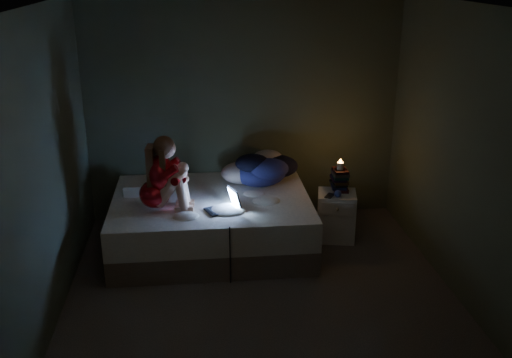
{
  "coord_description": "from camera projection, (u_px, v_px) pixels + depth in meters",
  "views": [
    {
      "loc": [
        -0.53,
        -4.56,
        2.91
      ],
      "look_at": [
        0.05,
        1.0,
        0.8
      ],
      "focal_mm": 40.39,
      "sensor_mm": 36.0,
      "label": 1
    }
  ],
  "objects": [
    {
      "name": "floor",
      "position": [
        262.0,
        299.0,
        5.33
      ],
      "size": [
        3.6,
        3.8,
        0.02
      ],
      "primitive_type": "cube",
      "color": "#2E2825",
      "rests_on": "ground"
    },
    {
      "name": "candle",
      "position": [
        340.0,
        166.0,
        6.29
      ],
      "size": [
        0.07,
        0.07,
        0.08
      ],
      "primitive_type": "cylinder",
      "color": "beige",
      "rests_on": "book_stack"
    },
    {
      "name": "blue_orb",
      "position": [
        340.0,
        194.0,
        6.17
      ],
      "size": [
        0.08,
        0.08,
        0.08
      ],
      "primitive_type": "sphere",
      "color": "#2F3E8F",
      "rests_on": "nightstand"
    },
    {
      "name": "laptop",
      "position": [
        222.0,
        200.0,
        5.74
      ],
      "size": [
        0.39,
        0.33,
        0.23
      ],
      "primitive_type": null,
      "rotation": [
        0.0,
        0.0,
        0.38
      ],
      "color": "black",
      "rests_on": "bed"
    },
    {
      "name": "bed",
      "position": [
        212.0,
        222.0,
        6.21
      ],
      "size": [
        2.08,
        1.56,
        0.57
      ],
      "primitive_type": null,
      "color": "#B9B6B1",
      "rests_on": "ground"
    },
    {
      "name": "wall_right",
      "position": [
        467.0,
        158.0,
        5.04
      ],
      "size": [
        0.02,
        3.8,
        2.6
      ],
      "primitive_type": "cube",
      "color": "#404433",
      "rests_on": "ground"
    },
    {
      "name": "phone",
      "position": [
        332.0,
        196.0,
        6.19
      ],
      "size": [
        0.12,
        0.16,
        0.01
      ],
      "primitive_type": "cube",
      "rotation": [
        0.0,
        0.0,
        -0.36
      ],
      "color": "black",
      "rests_on": "nightstand"
    },
    {
      "name": "clothes_pile",
      "position": [
        260.0,
        167.0,
        6.44
      ],
      "size": [
        0.73,
        0.64,
        0.38
      ],
      "primitive_type": null,
      "rotation": [
        0.0,
        0.0,
        0.25
      ],
      "color": "navy",
      "rests_on": "bed"
    },
    {
      "name": "wall_left",
      "position": [
        42.0,
        173.0,
        4.69
      ],
      "size": [
        0.02,
        3.8,
        2.6
      ],
      "primitive_type": "cube",
      "color": "#404433",
      "rests_on": "ground"
    },
    {
      "name": "book_stack",
      "position": [
        339.0,
        180.0,
        6.34
      ],
      "size": [
        0.19,
        0.25,
        0.23
      ],
      "primitive_type": null,
      "color": "black",
      "rests_on": "nightstand"
    },
    {
      "name": "wall_front",
      "position": [
        303.0,
        282.0,
        3.09
      ],
      "size": [
        3.6,
        0.02,
        2.6
      ],
      "primitive_type": "cube",
      "color": "#404433",
      "rests_on": "ground"
    },
    {
      "name": "pillow",
      "position": [
        143.0,
        187.0,
        6.22
      ],
      "size": [
        0.4,
        0.29,
        0.12
      ],
      "primitive_type": "cube",
      "color": "white",
      "rests_on": "bed"
    },
    {
      "name": "ceiling",
      "position": [
        263.0,
        4.0,
        4.4
      ],
      "size": [
        3.6,
        3.8,
        0.02
      ],
      "primitive_type": "cube",
      "color": "silver",
      "rests_on": "ground"
    },
    {
      "name": "woman",
      "position": [
        153.0,
        173.0,
        5.69
      ],
      "size": [
        0.5,
        0.35,
        0.77
      ],
      "primitive_type": null,
      "rotation": [
        0.0,
        0.0,
        -0.07
      ],
      "color": "#A20600",
      "rests_on": "bed"
    },
    {
      "name": "nightstand",
      "position": [
        336.0,
        216.0,
        6.39
      ],
      "size": [
        0.47,
        0.44,
        0.55
      ],
      "primitive_type": "cube",
      "rotation": [
        0.0,
        0.0,
        -0.2
      ],
      "color": "silver",
      "rests_on": "ground"
    },
    {
      "name": "wall_back",
      "position": [
        243.0,
        111.0,
        6.64
      ],
      "size": [
        3.6,
        0.02,
        2.6
      ],
      "primitive_type": "cube",
      "color": "#404433",
      "rests_on": "ground"
    }
  ]
}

